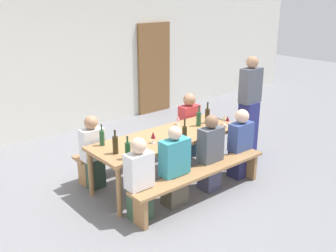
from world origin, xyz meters
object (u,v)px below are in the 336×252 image
Objects in this scene: wine_glass_0 at (224,117)px; seated_guest_near_2 at (210,155)px; wine_glass_2 at (228,119)px; bench_near at (202,176)px; seated_guest_near_0 at (139,181)px; wine_glass_3 at (153,135)px; wine_bottle_1 at (115,145)px; wine_bottle_2 at (102,138)px; tasting_table at (168,140)px; wine_bottle_5 at (128,150)px; wooden_door at (154,69)px; seated_guest_near_3 at (240,145)px; seated_guest_near_1 at (175,169)px; seated_guest_far_1 at (189,126)px; bench_far at (140,146)px; wine_glass_1 at (178,118)px; wine_bottle_4 at (199,119)px; wine_bottle_0 at (207,115)px; wine_bottle_3 at (185,133)px; seated_guest_far_0 at (93,154)px; standing_host at (249,109)px.

seated_guest_near_2 reaches higher than wine_glass_0.
wine_glass_0 reaches higher than wine_glass_2.
bench_near is 0.97m from seated_guest_near_0.
seated_guest_near_0 is (-0.60, -0.48, -0.33)m from wine_glass_3.
wine_bottle_1 reaches higher than wine_bottle_2.
wine_bottle_5 is at bearing -160.94° from tasting_table.
seated_guest_near_3 is (-1.16, -3.62, -0.53)m from wooden_door.
seated_guest_far_1 is at bearing -49.14° from seated_guest_near_1.
bench_far is 15.18× the size of wine_glass_1.
wine_glass_0 reaches higher than bench_near.
seated_guest_near_3 is (0.98, 0.15, 0.16)m from bench_near.
wine_glass_0 is at bearing -3.88° from wine_glass_3.
tasting_table is 0.69m from wine_bottle_4.
wine_bottle_0 reaches higher than bench_near.
tasting_table is 2.13× the size of seated_guest_far_1.
wine_bottle_2 reaches higher than wine_glass_3.
wine_glass_0 is 0.74m from wine_glass_1.
seated_guest_near_1 is (-0.81, -0.86, -0.33)m from wine_glass_1.
wine_glass_3 is 1.45m from seated_guest_near_3.
seated_guest_near_3 is at bearing -58.22° from wine_glass_1.
seated_guest_near_3 is (0.98, -1.29, 0.16)m from bench_far.
wine_bottle_3 is (0.04, -1.04, 0.50)m from bench_far.
wine_bottle_1 is at bearing -1.09° from seated_guest_far_0.
tasting_table is 15.84× the size of wine_glass_1.
tasting_table is 2.19× the size of seated_guest_near_3.
seated_guest_near_0 is at bearing -148.39° from wine_glass_1.
wine_glass_2 is at bearing -43.65° from wine_bottle_4.
bench_near is at bearing -138.53° from wine_bottle_0.
wine_glass_2 is 1.42m from seated_guest_near_1.
wine_bottle_5 reaches higher than wine_glass_1.
seated_guest_far_1 reaches higher than tasting_table.
seated_guest_near_3 is (1.94, -0.50, -0.35)m from wine_bottle_1.
wine_bottle_5 reaches higher than bench_far.
wine_bottle_4 is 0.18× the size of standing_host.
wine_bottle_0 is 1.13× the size of wine_bottle_5.
seated_guest_near_0 is at bearing -59.01° from seated_guest_far_1.
bench_far is at bearing 90.00° from bench_near.
tasting_table is at bearing 19.06° from wine_bottle_5.
wooden_door is 3.53m from wine_glass_2.
seated_guest_far_1 is at bearing -115.46° from wooden_door.
wooden_door is 1.89× the size of seated_guest_near_0.
seated_guest_near_2 is at bearing -34.34° from wine_bottle_2.
seated_guest_near_3 is at bearing -52.83° from bench_far.
standing_host is (1.02, -0.18, -0.00)m from wine_bottle_4.
wine_bottle_3 is 0.29× the size of seated_guest_near_1.
wine_bottle_1 is at bearing -175.65° from tasting_table.
wine_glass_1 is at bearing 129.22° from wine_bottle_4.
seated_guest_near_0 is (-0.95, -1.29, 0.17)m from bench_far.
seated_guest_near_3 is (0.53, -0.86, -0.33)m from wine_glass_1.
standing_host reaches higher than wine_bottle_5.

